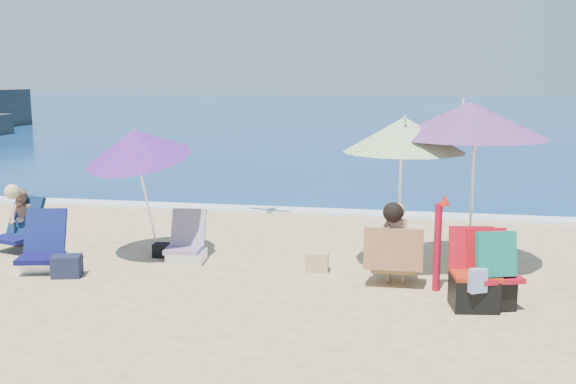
% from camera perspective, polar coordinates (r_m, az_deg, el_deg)
% --- Properties ---
extents(ground, '(120.00, 120.00, 0.00)m').
position_cam_1_polar(ground, '(7.41, 0.86, -9.81)').
color(ground, '#D8BC84').
rests_on(ground, ground).
extents(sea, '(120.00, 80.00, 0.12)m').
position_cam_1_polar(sea, '(51.95, 9.42, 6.96)').
color(sea, navy).
rests_on(sea, ground).
extents(foam, '(120.00, 0.50, 0.04)m').
position_cam_1_polar(foam, '(12.28, 4.93, -1.77)').
color(foam, white).
rests_on(foam, ground).
extents(umbrella_turquoise, '(2.54, 2.54, 2.24)m').
position_cam_1_polar(umbrella_turquoise, '(8.61, 15.50, 6.06)').
color(umbrella_turquoise, silver).
rests_on(umbrella_turquoise, ground).
extents(umbrella_striped, '(2.04, 2.04, 2.05)m').
position_cam_1_polar(umbrella_striped, '(8.41, 10.07, 4.93)').
color(umbrella_striped, white).
rests_on(umbrella_striped, ground).
extents(umbrella_blue, '(1.84, 1.88, 1.96)m').
position_cam_1_polar(umbrella_blue, '(9.12, -13.07, 4.03)').
color(umbrella_blue, white).
rests_on(umbrella_blue, ground).
extents(furled_umbrella, '(0.20, 0.16, 1.17)m').
position_cam_1_polar(furled_umbrella, '(7.91, 12.97, -3.94)').
color(furled_umbrella, maroon).
rests_on(furled_umbrella, ground).
extents(chair_navy, '(0.72, 0.86, 0.76)m').
position_cam_1_polar(chair_navy, '(9.31, -20.52, -5.02)').
color(chair_navy, '#0C0B41').
rests_on(chair_navy, ground).
extents(chair_rainbow, '(0.57, 0.65, 0.68)m').
position_cam_1_polar(chair_rainbow, '(9.19, -8.81, -4.82)').
color(chair_rainbow, '#D05649').
rests_on(chair_rainbow, ground).
extents(camp_chair_left, '(0.57, 0.57, 0.87)m').
position_cam_1_polar(camp_chair_left, '(7.54, 15.83, -7.75)').
color(camp_chair_left, '#A8240C').
rests_on(camp_chair_left, ground).
extents(camp_chair_right, '(0.64, 0.70, 0.89)m').
position_cam_1_polar(camp_chair_right, '(7.57, 17.15, -7.27)').
color(camp_chair_right, '#A10B1D').
rests_on(camp_chair_right, ground).
extents(person_center, '(0.70, 0.60, 1.03)m').
position_cam_1_polar(person_center, '(8.08, 9.26, -4.55)').
color(person_center, tan).
rests_on(person_center, ground).
extents(person_left, '(0.69, 0.73, 0.99)m').
position_cam_1_polar(person_left, '(10.39, -22.13, -2.19)').
color(person_left, tan).
rests_on(person_left, ground).
extents(bag_navy_a, '(0.41, 0.34, 0.28)m').
position_cam_1_polar(bag_navy_a, '(8.84, -18.67, -6.12)').
color(bag_navy_a, '#161B32').
rests_on(bag_navy_a, ground).
extents(bag_black_a, '(0.27, 0.21, 0.19)m').
position_cam_1_polar(bag_black_a, '(9.46, -10.83, -4.99)').
color(bag_black_a, black).
rests_on(bag_black_a, ground).
extents(bag_tan, '(0.31, 0.23, 0.25)m').
position_cam_1_polar(bag_tan, '(8.62, 2.53, -6.07)').
color(bag_tan, tan).
rests_on(bag_tan, ground).
extents(bag_navy_b, '(0.44, 0.35, 0.31)m').
position_cam_1_polar(bag_navy_b, '(8.20, 16.87, -7.15)').
color(bag_navy_b, '#1A1F3A').
rests_on(bag_navy_b, ground).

